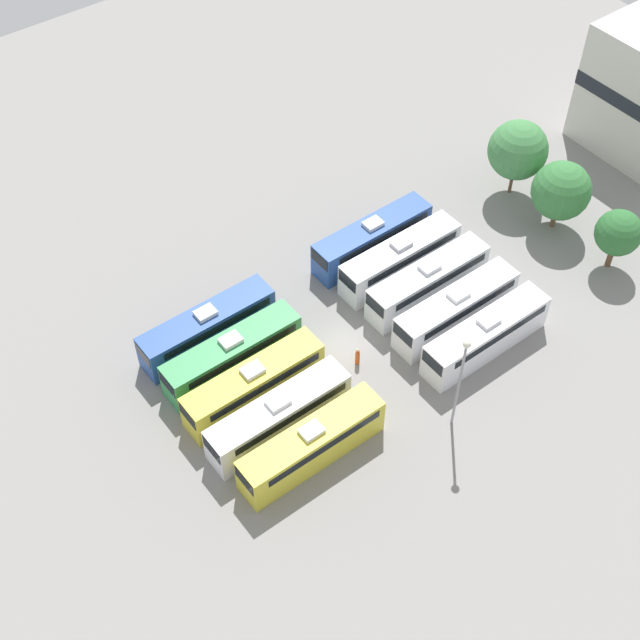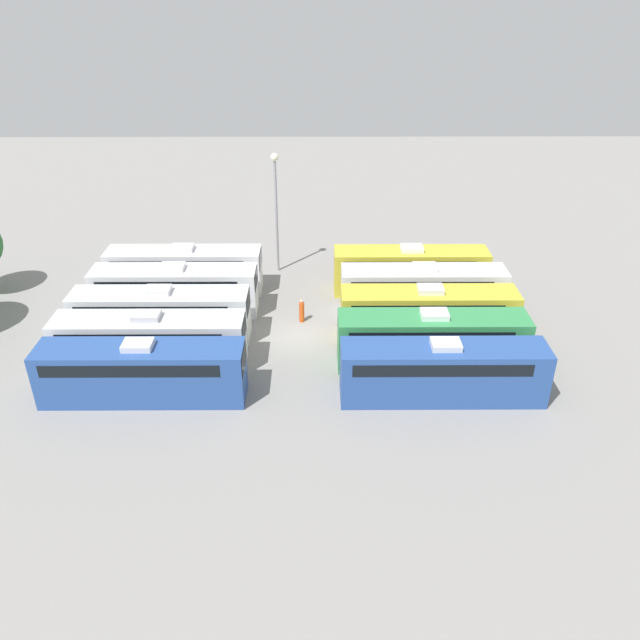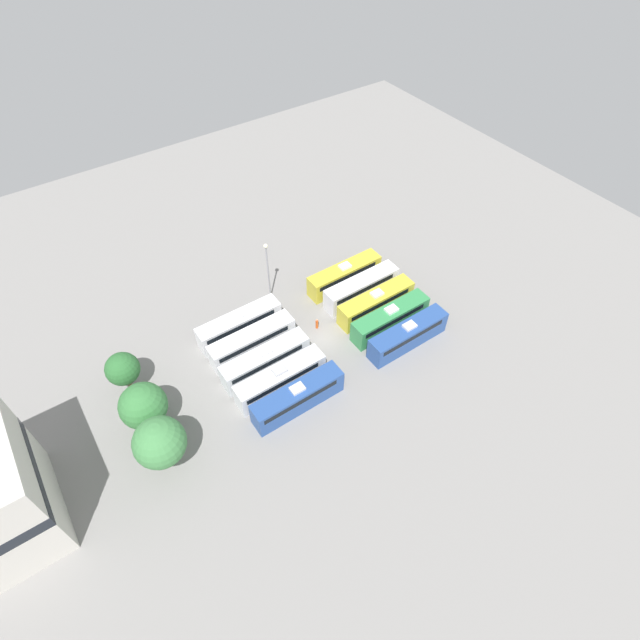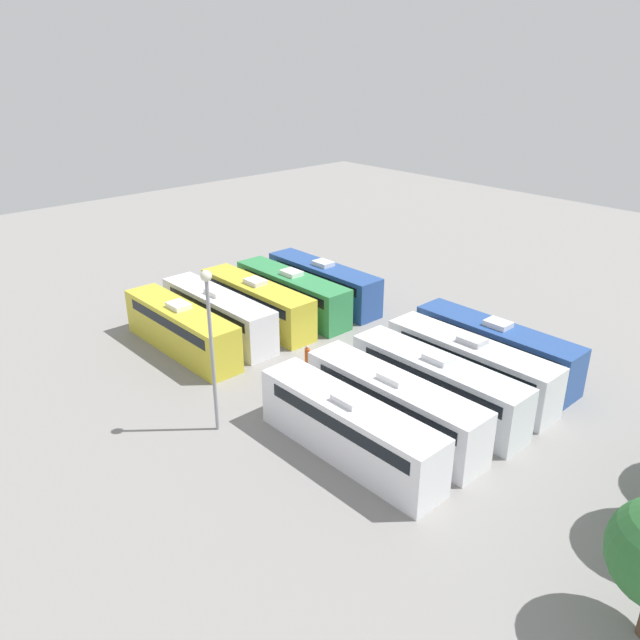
# 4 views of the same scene
# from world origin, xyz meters

# --- Properties ---
(ground_plane) EXTENTS (117.20, 117.20, 0.00)m
(ground_plane) POSITION_xyz_m (0.00, 0.00, 0.00)
(ground_plane) COLOR gray
(bus_0) EXTENTS (2.53, 11.36, 3.62)m
(bus_0) POSITION_xyz_m (-6.80, -8.34, 1.79)
(bus_0) COLOR #284C93
(bus_0) RESTS_ON ground_plane
(bus_1) EXTENTS (2.53, 11.36, 3.62)m
(bus_1) POSITION_xyz_m (-3.35, -8.30, 1.79)
(bus_1) COLOR #338C4C
(bus_1) RESTS_ON ground_plane
(bus_2) EXTENTS (2.53, 11.36, 3.62)m
(bus_2) POSITION_xyz_m (-0.01, -8.60, 1.79)
(bus_2) COLOR gold
(bus_2) RESTS_ON ground_plane
(bus_3) EXTENTS (2.53, 11.36, 3.62)m
(bus_3) POSITION_xyz_m (3.41, -8.76, 1.79)
(bus_3) COLOR silver
(bus_3) RESTS_ON ground_plane
(bus_4) EXTENTS (2.53, 11.36, 3.62)m
(bus_4) POSITION_xyz_m (6.80, -8.34, 1.79)
(bus_4) COLOR gold
(bus_4) RESTS_ON ground_plane
(bus_5) EXTENTS (2.53, 11.36, 3.62)m
(bus_5) POSITION_xyz_m (-6.76, 8.30, 1.79)
(bus_5) COLOR #284C93
(bus_5) RESTS_ON ground_plane
(bus_6) EXTENTS (2.53, 11.36, 3.62)m
(bus_6) POSITION_xyz_m (-3.47, 8.62, 1.79)
(bus_6) COLOR silver
(bus_6) RESTS_ON ground_plane
(bus_7) EXTENTS (2.53, 11.36, 3.62)m
(bus_7) POSITION_xyz_m (-0.07, 8.70, 1.79)
(bus_7) COLOR silver
(bus_7) RESTS_ON ground_plane
(bus_8) EXTENTS (2.53, 11.36, 3.62)m
(bus_8) POSITION_xyz_m (3.53, 8.50, 1.79)
(bus_8) COLOR white
(bus_8) RESTS_ON ground_plane
(bus_9) EXTENTS (2.53, 11.36, 3.62)m
(bus_9) POSITION_xyz_m (6.95, 8.47, 1.79)
(bus_9) COLOR white
(bus_9) RESTS_ON ground_plane
(worker_person) EXTENTS (0.36, 0.36, 1.68)m
(worker_person) POSITION_xyz_m (2.04, -0.37, 0.78)
(worker_person) COLOR #CC4C19
(worker_person) RESTS_ON ground_plane
(light_pole) EXTENTS (0.60, 0.60, 9.45)m
(light_pole) POSITION_xyz_m (10.61, 1.70, 6.24)
(light_pole) COLOR gray
(light_pole) RESTS_ON ground_plane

